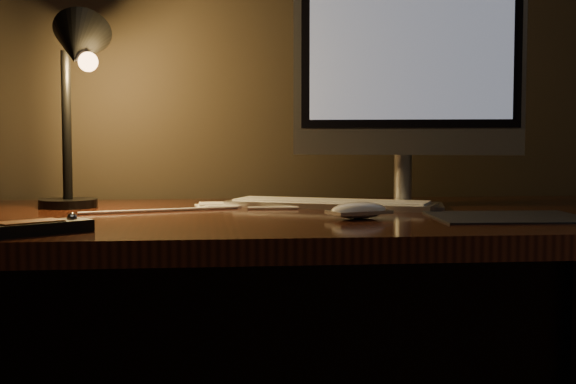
{
  "coord_description": "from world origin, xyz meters",
  "views": [
    {
      "loc": [
        -0.16,
        0.34,
        0.9
      ],
      "look_at": [
        -0.01,
        1.73,
        0.8
      ],
      "focal_mm": 50.0,
      "sensor_mm": 36.0,
      "label": 1
    }
  ],
  "objects": [
    {
      "name": "desk_lamp",
      "position": [
        -0.41,
        1.99,
        1.02
      ],
      "size": [
        0.18,
        0.21,
        0.4
      ],
      "rotation": [
        0.0,
        0.0,
        0.42
      ],
      "color": "black",
      "rests_on": "desk"
    },
    {
      "name": "papers",
      "position": [
        -0.11,
        2.03,
        0.75
      ],
      "size": [
        0.13,
        0.1,
        0.01
      ],
      "primitive_type": "cube",
      "rotation": [
        0.0,
        0.0,
        0.11
      ],
      "color": "white",
      "rests_on": "desk"
    },
    {
      "name": "monitor",
      "position": [
        0.26,
        1.96,
        1.04
      ],
      "size": [
        0.46,
        0.17,
        0.49
      ],
      "rotation": [
        0.0,
        0.0,
        -0.25
      ],
      "color": "silver",
      "rests_on": "desk"
    },
    {
      "name": "mouse",
      "position": [
        0.12,
        1.75,
        0.76
      ],
      "size": [
        0.12,
        0.09,
        0.02
      ],
      "primitive_type": "ellipsoid",
      "rotation": [
        0.0,
        0.0,
        0.36
      ],
      "color": "white",
      "rests_on": "desk"
    },
    {
      "name": "keyboard",
      "position": [
        0.1,
        1.97,
        0.76
      ],
      "size": [
        0.44,
        0.29,
        0.02
      ],
      "primitive_type": "cube",
      "rotation": [
        0.0,
        0.0,
        -0.44
      ],
      "color": "silver",
      "rests_on": "desk"
    },
    {
      "name": "mousepad",
      "position": [
        0.39,
        1.73,
        0.75
      ],
      "size": [
        0.28,
        0.23,
        0.0
      ],
      "primitive_type": "cube",
      "rotation": [
        0.0,
        0.0,
        -0.06
      ],
      "color": "black",
      "rests_on": "desk"
    },
    {
      "name": "desk",
      "position": [
        0.0,
        1.93,
        0.62
      ],
      "size": [
        1.6,
        0.75,
        0.75
      ],
      "color": "#38170C",
      "rests_on": "ground"
    },
    {
      "name": "media_remote",
      "position": [
        -0.41,
        1.58,
        0.76
      ],
      "size": [
        0.15,
        0.14,
        0.03
      ],
      "rotation": [
        0.0,
        0.0,
        0.66
      ],
      "color": "black",
      "rests_on": "desk"
    },
    {
      "name": "cable",
      "position": [
        -0.08,
        1.92,
        0.75
      ],
      "size": [
        0.62,
        0.07,
        0.01
      ],
      "primitive_type": "cylinder",
      "rotation": [
        0.0,
        1.57,
        0.1
      ],
      "color": "white",
      "rests_on": "desk"
    }
  ]
}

